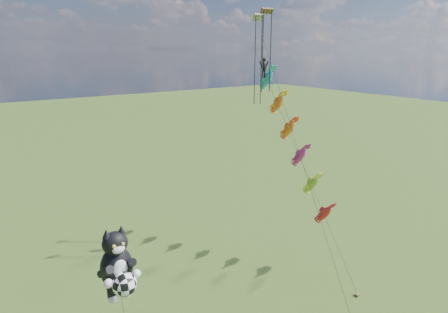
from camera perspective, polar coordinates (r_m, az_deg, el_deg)
cat_kite_rig at (r=22.94m, az=-15.85°, el=-15.83°), size 2.13×3.98×10.65m
fish_windsock_rig at (r=36.39m, az=10.60°, el=2.01°), size 1.40×15.95×20.46m
parafoil_rig at (r=34.79m, az=6.33°, el=13.98°), size 4.67×17.19×23.48m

